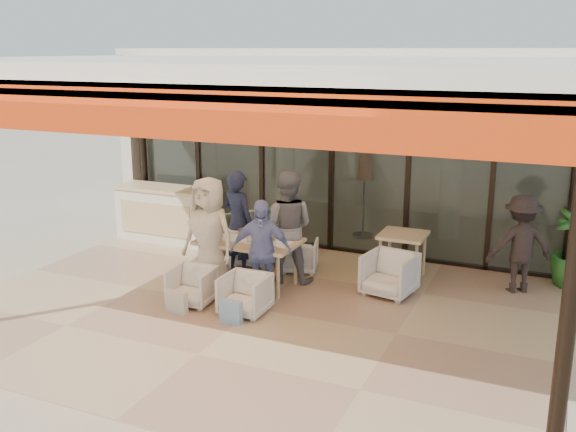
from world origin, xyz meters
name	(u,v)px	position (x,y,z in m)	size (l,w,h in m)	color
ground	(255,310)	(0.00, 0.00, 0.00)	(70.00, 70.00, 0.00)	#C6B293
terrace_floor	(255,310)	(0.00, 0.00, 0.01)	(8.00, 6.00, 0.01)	tan
terrace_structure	(242,71)	(0.00, -0.26, 3.25)	(8.00, 6.00, 3.40)	silver
glass_storefront	(332,163)	(0.00, 3.00, 1.60)	(8.08, 0.10, 3.20)	#9EADA3
interior_block	(372,114)	(0.01, 5.31, 2.23)	(9.05, 3.62, 3.52)	silver
host_counter	(164,213)	(-3.05, 2.30, 0.53)	(1.85, 0.65, 1.04)	silver
dining_table	(249,243)	(-0.50, 0.80, 0.69)	(1.50, 0.90, 0.93)	beige
chair_far_left	(253,245)	(-0.91, 1.74, 0.34)	(0.65, 0.61, 0.67)	white
chair_far_right	(300,254)	(-0.07, 1.74, 0.29)	(0.57, 0.53, 0.59)	white
chair_near_left	(192,284)	(-0.91, -0.16, 0.30)	(0.58, 0.54, 0.60)	white
chair_near_right	(245,293)	(-0.07, -0.16, 0.31)	(0.60, 0.56, 0.62)	white
diner_navy	(238,223)	(-0.91, 1.24, 0.84)	(0.62, 0.40, 1.69)	#171A34
diner_grey	(287,227)	(-0.07, 1.24, 0.88)	(0.85, 0.66, 1.75)	slate
diner_cream	(209,236)	(-0.91, 0.34, 0.87)	(0.85, 0.56, 1.75)	beige
diner_periwinkle	(261,251)	(-0.07, 0.34, 0.75)	(0.88, 0.37, 1.50)	#7C90CF
tote_bag_cream	(177,303)	(-0.91, -0.56, 0.17)	(0.30, 0.10, 0.34)	silver
tote_bag_blue	(231,313)	(-0.07, -0.56, 0.17)	(0.30, 0.10, 0.34)	#99BFD8
side_table	(403,240)	(1.54, 2.07, 0.64)	(0.70, 0.70, 0.74)	beige
side_chair	(389,272)	(1.54, 1.32, 0.35)	(0.69, 0.64, 0.71)	white
standing_woman	(520,244)	(3.24, 2.21, 0.74)	(0.96, 0.55, 1.49)	black
potted_palm	(575,249)	(3.98, 2.75, 0.61)	(0.68, 0.68, 1.22)	#1E5919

